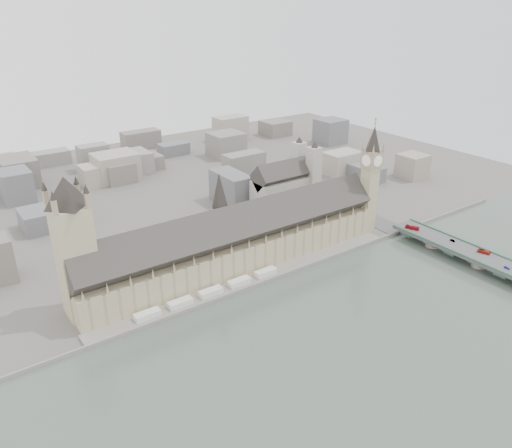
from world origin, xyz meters
TOP-DOWN VIEW (x-y plane):
  - ground at (0.00, 0.00)m, footprint 900.00×900.00m
  - river_thames at (0.00, -165.00)m, footprint 600.00×600.00m
  - embankment_wall at (0.00, -15.00)m, footprint 600.00×1.50m
  - river_terrace at (0.00, -7.50)m, footprint 270.00×15.00m
  - terrace_tents at (-40.00, -7.00)m, footprint 118.00×7.00m
  - palace_of_westminster at (0.00, 19.70)m, footprint 265.00×40.73m
  - elizabeth_tower at (138.00, 8.00)m, footprint 17.00×17.00m
  - victoria_tower at (-122.00, 26.00)m, footprint 30.00×30.00m
  - central_tower at (-10.00, 26.00)m, footprint 13.00×13.00m
  - westminster_bridge at (162.00, -87.50)m, footprint 25.00×325.00m
  - westminster_abbey at (110.92, 95.00)m, footprint 68.00×36.00m
  - city_skyline_inland at (0.00, 245.00)m, footprint 720.00×360.00m
  - park_trees at (-10.00, 60.00)m, footprint 110.00×30.00m
  - red_bus_north at (157.74, -29.55)m, footprint 7.30×12.28m
  - red_bus_south at (167.34, -94.07)m, footprint 5.36×10.43m
  - car_blue at (158.72, -118.99)m, footprint 1.98×4.70m
  - car_silver at (166.00, -65.80)m, footprint 1.86×4.65m
  - car_approach at (166.18, 34.77)m, footprint 2.26×5.31m

SIDE VIEW (x-z plane):
  - ground at x=0.00m, z-range 0.00..0.00m
  - river_thames at x=0.00m, z-range 0.00..0.00m
  - river_terrace at x=0.00m, z-range 0.00..2.00m
  - embankment_wall at x=0.00m, z-range 0.00..3.00m
  - terrace_tents at x=-40.00m, z-range 2.00..6.00m
  - westminster_bridge at x=162.00m, z-range 0.00..10.25m
  - park_trees at x=-10.00m, z-range 0.00..15.00m
  - car_silver at x=166.00m, z-range 10.25..11.75m
  - car_approach at x=166.18m, z-range 10.25..11.78m
  - car_blue at x=158.72m, z-range 10.25..11.84m
  - red_bus_south at x=167.34m, z-range 10.25..13.09m
  - red_bus_north at x=157.74m, z-range 10.25..13.63m
  - city_skyline_inland at x=0.00m, z-range 0.00..38.00m
  - palace_of_westminster at x=0.00m, z-range -5.02..50.43m
  - westminster_abbey at x=110.92m, z-range -6.92..57.08m
  - victoria_tower at x=-122.00m, z-range 5.20..105.20m
  - central_tower at x=-10.00m, z-range 33.92..81.92m
  - elizabeth_tower at x=138.00m, z-range 4.34..111.84m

